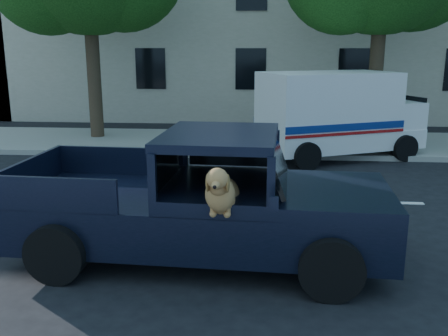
# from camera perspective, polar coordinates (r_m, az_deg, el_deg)

# --- Properties ---
(ground) EXTENTS (120.00, 120.00, 0.00)m
(ground) POSITION_cam_1_polar(r_m,az_deg,el_deg) (7.37, -8.06, -11.32)
(ground) COLOR black
(ground) RESTS_ON ground
(far_sidewalk) EXTENTS (60.00, 4.00, 0.15)m
(far_sidewalk) POSITION_cam_1_polar(r_m,az_deg,el_deg) (16.07, -1.01, 2.95)
(far_sidewalk) COLOR gray
(far_sidewalk) RESTS_ON ground
(lane_stripes) EXTENTS (21.60, 0.14, 0.01)m
(lane_stripes) POSITION_cam_1_polar(r_m,az_deg,el_deg) (10.39, 6.92, -3.67)
(lane_stripes) COLOR silver
(lane_stripes) RESTS_ON ground
(building_main) EXTENTS (26.00, 6.00, 9.00)m
(building_main) POSITION_cam_1_polar(r_m,az_deg,el_deg) (23.09, 8.56, 17.16)
(building_main) COLOR beige
(building_main) RESTS_ON ground
(pickup_truck) EXTENTS (5.47, 2.88, 1.92)m
(pickup_truck) POSITION_cam_1_polar(r_m,az_deg,el_deg) (7.42, -3.15, -5.61)
(pickup_truck) COLOR black
(pickup_truck) RESTS_ON ground
(mail_truck) EXTENTS (4.82, 3.64, 2.41)m
(mail_truck) POSITION_cam_1_polar(r_m,az_deg,el_deg) (14.35, 12.73, 5.25)
(mail_truck) COLOR silver
(mail_truck) RESTS_ON ground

